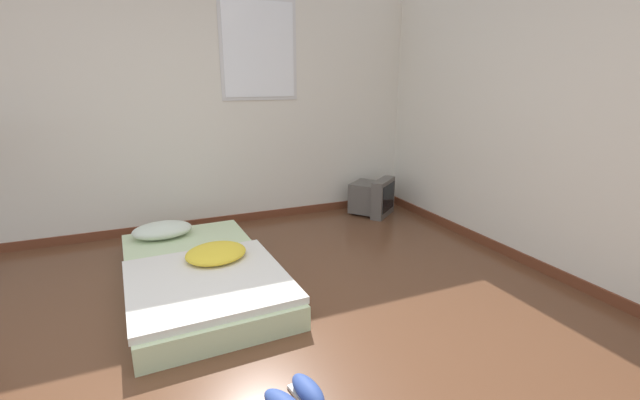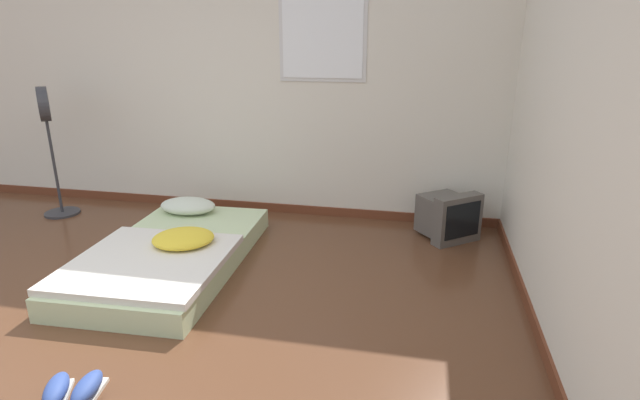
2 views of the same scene
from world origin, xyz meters
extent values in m
plane|color=brown|center=(0.00, 0.00, 0.00)|extent=(20.00, 20.00, 0.00)
cube|color=silver|center=(0.00, 2.58, 1.30)|extent=(7.58, 0.06, 2.60)
cube|color=brown|center=(0.00, 2.54, 0.04)|extent=(7.58, 0.02, 0.09)
cube|color=silver|center=(0.86, 2.55, 1.84)|extent=(0.82, 0.01, 1.02)
cube|color=white|center=(0.86, 2.54, 1.84)|extent=(0.75, 0.01, 0.95)
cube|color=silver|center=(2.62, 0.00, 1.30)|extent=(0.06, 7.51, 2.60)
cube|color=beige|center=(-0.08, 1.16, 0.09)|extent=(1.11, 1.95, 0.17)
ellipsoid|color=silver|center=(-0.29, 1.89, 0.24)|extent=(0.53, 0.36, 0.14)
cube|color=silver|center=(-0.07, 0.80, 0.20)|extent=(1.11, 1.15, 0.05)
ellipsoid|color=yellow|center=(0.05, 1.12, 0.26)|extent=(0.58, 0.55, 0.11)
cube|color=#56514C|center=(2.03, 2.27, 0.20)|extent=(0.48, 0.47, 0.35)
cube|color=#56514C|center=(2.16, 2.10, 0.22)|extent=(0.44, 0.39, 0.43)
cube|color=black|center=(2.20, 2.05, 0.23)|extent=(0.30, 0.24, 0.31)
cube|color=silver|center=(0.09, -0.39, 0.01)|extent=(0.19, 0.28, 0.02)
ellipsoid|color=#334C99|center=(0.09, -0.39, 0.06)|extent=(0.20, 0.28, 0.09)
cube|color=silver|center=(0.23, -0.34, 0.01)|extent=(0.14, 0.27, 0.02)
ellipsoid|color=#334C99|center=(0.23, -0.34, 0.06)|extent=(0.15, 0.27, 0.09)
cylinder|color=#333338|center=(-1.77, 2.03, 0.01)|extent=(0.34, 0.34, 0.02)
cylinder|color=#333338|center=(-1.77, 2.03, 0.50)|extent=(0.03, 0.03, 0.96)
cylinder|color=#333338|center=(-1.77, 2.03, 1.12)|extent=(0.28, 0.31, 0.33)
camera|label=1|loc=(-0.43, -2.01, 1.56)|focal=24.00mm
camera|label=2|loc=(1.82, -2.15, 1.76)|focal=28.00mm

